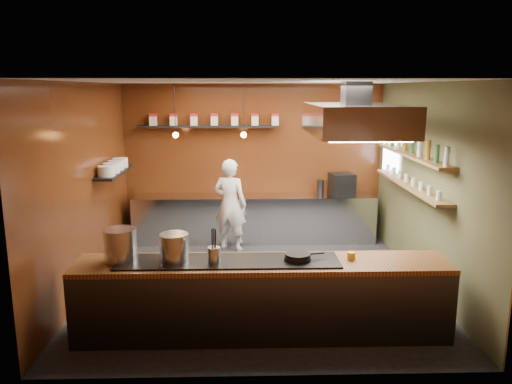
{
  "coord_description": "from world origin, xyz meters",
  "views": [
    {
      "loc": [
        -0.23,
        -7.15,
        2.91
      ],
      "look_at": [
        -0.02,
        0.4,
        1.34
      ],
      "focal_mm": 35.0,
      "sensor_mm": 36.0,
      "label": 1
    }
  ],
  "objects_px": {
    "chef": "(230,205)",
    "espresso_machine": "(342,184)",
    "extractor_hood": "(355,119)",
    "stockpot_large": "(120,244)",
    "stockpot_small": "(174,247)"
  },
  "relations": [
    {
      "from": "extractor_hood",
      "to": "chef",
      "type": "xyz_separation_m",
      "value": [
        -1.75,
        2.05,
        -1.67
      ]
    },
    {
      "from": "espresso_machine",
      "to": "chef",
      "type": "xyz_separation_m",
      "value": [
        -2.12,
        -0.46,
        -0.27
      ]
    },
    {
      "from": "extractor_hood",
      "to": "stockpot_large",
      "type": "height_order",
      "value": "extractor_hood"
    },
    {
      "from": "stockpot_large",
      "to": "chef",
      "type": "relative_size",
      "value": 0.23
    },
    {
      "from": "extractor_hood",
      "to": "stockpot_small",
      "type": "distance_m",
      "value": 2.96
    },
    {
      "from": "extractor_hood",
      "to": "stockpot_small",
      "type": "bearing_deg",
      "value": -153.06
    },
    {
      "from": "extractor_hood",
      "to": "stockpot_small",
      "type": "height_order",
      "value": "extractor_hood"
    },
    {
      "from": "chef",
      "to": "espresso_machine",
      "type": "bearing_deg",
      "value": -148.11
    },
    {
      "from": "extractor_hood",
      "to": "chef",
      "type": "distance_m",
      "value": 3.17
    },
    {
      "from": "espresso_machine",
      "to": "chef",
      "type": "height_order",
      "value": "chef"
    },
    {
      "from": "stockpot_small",
      "to": "espresso_machine",
      "type": "relative_size",
      "value": 0.8
    },
    {
      "from": "chef",
      "to": "stockpot_small",
      "type": "bearing_deg",
      "value": 99.56
    },
    {
      "from": "extractor_hood",
      "to": "stockpot_large",
      "type": "relative_size",
      "value": 5.24
    },
    {
      "from": "stockpot_large",
      "to": "espresso_machine",
      "type": "height_order",
      "value": "espresso_machine"
    },
    {
      "from": "stockpot_large",
      "to": "espresso_machine",
      "type": "relative_size",
      "value": 0.89
    }
  ]
}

